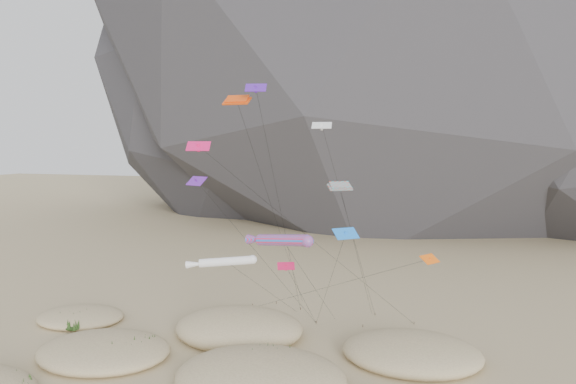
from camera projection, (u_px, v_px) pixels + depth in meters
The scene contains 8 objects.
dunes at pixel (224, 372), 48.48m from camera, with size 51.77×35.85×3.71m.
dune_grass at pixel (226, 366), 49.39m from camera, with size 41.86×26.19×1.53m.
kite_stakes at pixel (314, 314), 66.57m from camera, with size 21.13×6.05×0.30m.
rainbow_tube_kite at pixel (280, 240), 49.54m from camera, with size 7.18×17.41×12.72m.
white_tube_kite at pixel (223, 262), 52.41m from camera, with size 6.51×17.50×10.01m.
orange_parafoil at pixel (238, 103), 54.93m from camera, with size 3.48×17.36×25.12m.
multi_parafoil at pixel (340, 188), 52.55m from camera, with size 2.42×15.33×16.85m.
delta_kites at pixel (282, 185), 52.17m from camera, with size 25.67×21.03×26.02m.
Camera 1 is at (18.81, -39.45, 20.62)m, focal length 35.00 mm.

